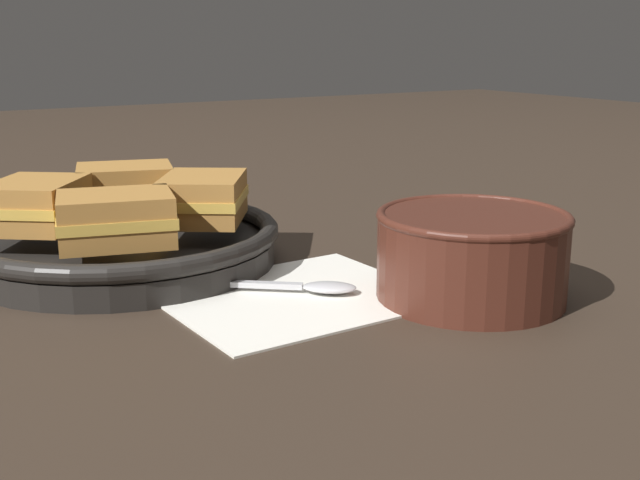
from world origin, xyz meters
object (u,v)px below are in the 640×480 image
object	(u,v)px
soup_bowl	(472,250)
spoon	(306,286)
sandwich_near_right	(203,198)
sandwich_near_left	(116,219)
sandwich_far_right	(36,204)
sandwich_far_left	(125,186)
skillet	(122,243)

from	to	relation	value
soup_bowl	spoon	world-z (taller)	soup_bowl
sandwich_near_right	soup_bowl	bearing A→B (deg)	-57.82
spoon	sandwich_near_left	xyz separation A→B (m)	(-0.14, 0.11, 0.06)
spoon	sandwich_far_right	size ratio (longest dim) A/B	0.99
sandwich_near_right	sandwich_far_left	distance (m)	0.11
spoon	skillet	world-z (taller)	skillet
soup_bowl	sandwich_far_right	xyz separation A→B (m)	(-0.30, 0.29, 0.02)
skillet	sandwich_far_right	world-z (taller)	sandwich_far_right
spoon	sandwich_far_left	xyz separation A→B (m)	(-0.08, 0.26, 0.06)
spoon	sandwich_near_left	distance (m)	0.18
skillet	sandwich_near_right	bearing A→B (deg)	-21.15
sandwich_near_left	sandwich_far_right	size ratio (longest dim) A/B	0.92
sandwich_far_left	sandwich_far_right	size ratio (longest dim) A/B	0.93
sandwich_near_right	sandwich_far_right	size ratio (longest dim) A/B	1.00
spoon	skillet	bearing A→B (deg)	158.96
soup_bowl	sandwich_far_right	world-z (taller)	sandwich_far_right
sandwich_near_right	sandwich_far_left	world-z (taller)	same
spoon	sandwich_near_left	world-z (taller)	sandwich_near_left
spoon	sandwich_far_right	xyz separation A→B (m)	(-0.18, 0.21, 0.06)
skillet	sandwich_far_right	xyz separation A→B (m)	(-0.07, 0.03, 0.04)
sandwich_near_right	spoon	bearing A→B (deg)	-78.49
soup_bowl	sandwich_near_right	world-z (taller)	sandwich_near_right
sandwich_near_right	sandwich_far_right	world-z (taller)	same
sandwich_near_left	sandwich_far_right	bearing A→B (deg)	114.11
sandwich_near_left	sandwich_far_left	xyz separation A→B (m)	(0.06, 0.15, 0.00)
sandwich_near_left	sandwich_far_left	bearing A→B (deg)	69.11
sandwich_near_left	sandwich_far_right	world-z (taller)	same
soup_bowl	sandwich_near_right	size ratio (longest dim) A/B	1.29
soup_bowl	spoon	xyz separation A→B (m)	(-0.12, 0.08, -0.04)
soup_bowl	sandwich_near_left	bearing A→B (deg)	143.11
sandwich_far_left	sandwich_near_right	bearing A→B (deg)	-65.89
sandwich_near_left	sandwich_near_right	world-z (taller)	same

